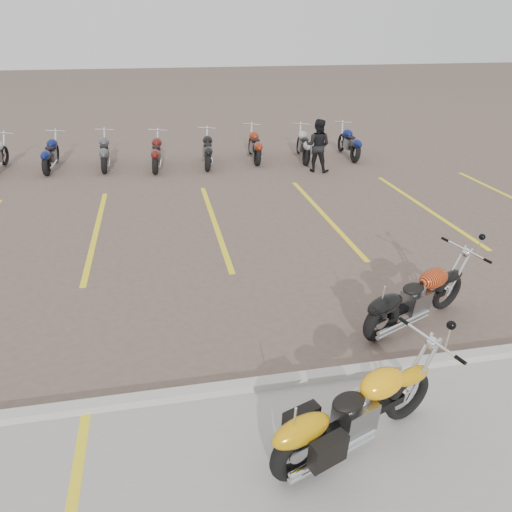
{
  "coord_description": "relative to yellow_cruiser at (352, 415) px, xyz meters",
  "views": [
    {
      "loc": [
        -1.2,
        -7.0,
        4.27
      ],
      "look_at": [
        0.28,
        0.39,
        0.75
      ],
      "focal_mm": 35.0,
      "sensor_mm": 36.0,
      "label": 1
    }
  ],
  "objects": [
    {
      "name": "ground",
      "position": [
        -0.62,
        3.16,
        -0.46
      ],
      "size": [
        100.0,
        100.0,
        0.0
      ],
      "primitive_type": "plane",
      "color": "brown",
      "rests_on": "ground"
    },
    {
      "name": "curb",
      "position": [
        -0.62,
        1.16,
        -0.4
      ],
      "size": [
        60.0,
        0.18,
        0.12
      ],
      "primitive_type": "cube",
      "color": "#ADAAA3",
      "rests_on": "ground"
    },
    {
      "name": "parking_stripes",
      "position": [
        -0.62,
        7.16,
        -0.46
      ],
      "size": [
        38.0,
        5.5,
        0.01
      ],
      "primitive_type": null,
      "color": "yellow",
      "rests_on": "ground"
    },
    {
      "name": "yellow_cruiser",
      "position": [
        0.0,
        0.0,
        0.0
      ],
      "size": [
        2.14,
        0.94,
        0.92
      ],
      "rotation": [
        0.07,
        0.0,
        0.37
      ],
      "color": "black",
      "rests_on": "ground"
    },
    {
      "name": "flame_cruiser",
      "position": [
        1.82,
        2.16,
        -0.01
      ],
      "size": [
        2.07,
        1.0,
        0.9
      ],
      "rotation": [
        0.11,
        0.0,
        0.41
      ],
      "color": "black",
      "rests_on": "ground"
    },
    {
      "name": "person_b",
      "position": [
        3.12,
        11.01,
        0.36
      ],
      "size": [
        1.0,
        0.95,
        1.63
      ],
      "primitive_type": "imported",
      "rotation": [
        0.0,
        0.0,
        2.58
      ],
      "color": "black",
      "rests_on": "ground"
    },
    {
      "name": "bg_bike_row",
      "position": [
        -2.7,
        12.61,
        0.09
      ],
      "size": [
        15.56,
        2.02,
        1.1
      ],
      "color": "black",
      "rests_on": "ground"
    }
  ]
}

